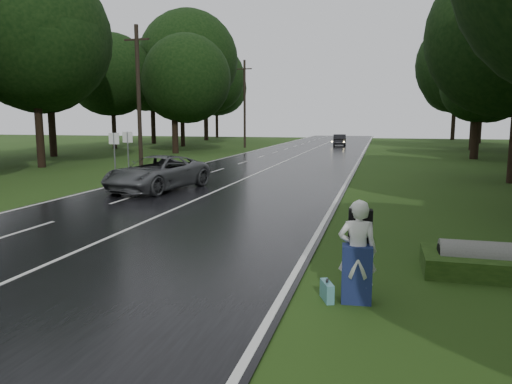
% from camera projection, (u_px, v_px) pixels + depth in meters
% --- Properties ---
extents(ground, '(160.00, 160.00, 0.00)m').
position_uv_depth(ground, '(71.00, 256.00, 12.17)').
color(ground, '#234013').
rests_on(ground, ground).
extents(road, '(12.00, 140.00, 0.04)m').
position_uv_depth(road, '(261.00, 172.00, 31.29)').
color(road, black).
rests_on(road, ground).
extents(lane_center, '(0.12, 140.00, 0.01)m').
position_uv_depth(lane_center, '(261.00, 171.00, 31.29)').
color(lane_center, silver).
rests_on(lane_center, road).
extents(grey_car, '(3.82, 6.33, 1.64)m').
position_uv_depth(grey_car, '(157.00, 173.00, 23.10)').
color(grey_car, '#494B4E').
rests_on(grey_car, road).
extents(far_car, '(1.96, 4.60, 1.47)m').
position_uv_depth(far_car, '(339.00, 140.00, 61.29)').
color(far_car, black).
rests_on(far_car, road).
extents(hitchhiker, '(0.76, 0.70, 1.98)m').
position_uv_depth(hitchhiker, '(357.00, 255.00, 8.96)').
color(hitchhiker, silver).
rests_on(hitchhiker, ground).
extents(suitcase, '(0.33, 0.53, 0.36)m').
position_uv_depth(suitcase, '(327.00, 291.00, 9.15)').
color(suitcase, teal).
rests_on(suitcase, ground).
extents(culvert, '(1.50, 0.75, 0.75)m').
position_uv_depth(culvert, '(473.00, 273.00, 10.78)').
color(culvert, slate).
rests_on(culvert, ground).
extents(utility_pole_mid, '(1.80, 0.28, 9.66)m').
position_uv_depth(utility_pole_mid, '(141.00, 169.00, 33.14)').
color(utility_pole_mid, black).
rests_on(utility_pole_mid, ground).
extents(utility_pole_far, '(1.80, 0.28, 10.37)m').
position_uv_depth(utility_pole_far, '(245.00, 148.00, 58.10)').
color(utility_pole_far, black).
rests_on(utility_pole_far, ground).
extents(road_sign_a, '(0.64, 0.10, 2.66)m').
position_uv_depth(road_sign_a, '(116.00, 179.00, 27.55)').
color(road_sign_a, white).
rests_on(road_sign_a, ground).
extents(road_sign_b, '(0.65, 0.10, 2.69)m').
position_uv_depth(road_sign_b, '(129.00, 176.00, 29.01)').
color(road_sign_b, white).
rests_on(road_sign_b, ground).
extents(tree_left_d, '(10.14, 10.14, 15.84)m').
position_uv_depth(tree_left_d, '(42.00, 167.00, 34.40)').
color(tree_left_d, black).
rests_on(tree_left_d, ground).
extents(tree_left_e, '(7.94, 7.94, 12.41)m').
position_uv_depth(tree_left_e, '(176.00, 153.00, 48.51)').
color(tree_left_e, black).
rests_on(tree_left_e, ground).
extents(tree_left_f, '(11.76, 11.76, 18.37)m').
position_uv_depth(tree_left_f, '(183.00, 146.00, 60.73)').
color(tree_left_f, black).
rests_on(tree_left_f, ground).
extents(tree_right_d, '(8.83, 8.83, 13.80)m').
position_uv_depth(tree_right_d, '(511.00, 183.00, 25.95)').
color(tree_right_d, black).
rests_on(tree_right_d, ground).
extents(tree_right_e, '(7.49, 7.49, 11.70)m').
position_uv_depth(tree_right_e, '(473.00, 159.00, 41.55)').
color(tree_right_e, black).
rests_on(tree_right_e, ground).
extents(tree_right_f, '(10.12, 10.12, 15.81)m').
position_uv_depth(tree_right_f, '(471.00, 150.00, 53.22)').
color(tree_right_f, black).
rests_on(tree_right_f, ground).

